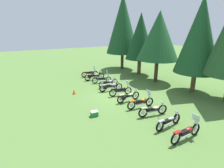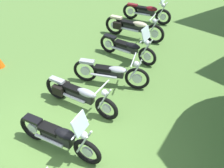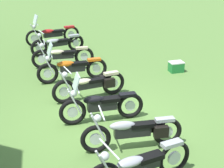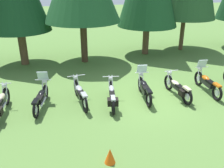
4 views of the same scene
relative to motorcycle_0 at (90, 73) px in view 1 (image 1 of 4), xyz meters
name	(u,v)px [view 1 (image 1 of 4)]	position (x,y,z in m)	size (l,w,h in m)	color
ground_plane	(120,96)	(7.58, 0.05, -0.45)	(80.00, 80.00, 0.00)	#547A38
motorcycle_0	(90,73)	(0.00, 0.00, 0.00)	(0.61, 2.15, 1.35)	black
motorcycle_1	(94,76)	(1.62, -0.08, 0.02)	(0.65, 2.42, 1.03)	black
motorcycle_2	(102,79)	(3.11, 0.24, -0.01)	(0.72, 2.20, 1.34)	black
motorcycle_3	(109,83)	(4.70, 0.27, 0.01)	(0.78, 2.34, 1.02)	black
motorcycle_4	(110,87)	(5.97, -0.15, -0.01)	(0.78, 2.35, 1.00)	black
motorcycle_5	(121,90)	(7.48, 0.15, 0.02)	(0.62, 2.24, 1.36)	black
motorcycle_6	(128,96)	(8.97, -0.03, -0.01)	(0.68, 2.29, 1.01)	black
motorcycle_7	(141,102)	(10.51, 0.18, 0.01)	(0.64, 2.36, 1.37)	black
motorcycle_8	(153,110)	(11.99, 0.14, -0.01)	(0.74, 2.27, 1.01)	black
motorcycle_9	(169,121)	(13.68, -0.02, -0.03)	(0.66, 2.28, 1.00)	black
motorcycle_10	(187,132)	(15.11, -0.09, 0.02)	(0.69, 2.43, 1.38)	black
pine_tree_0	(123,24)	(-2.12, 5.88, 5.83)	(4.60, 4.60, 10.25)	#42301E
pine_tree_1	(140,36)	(1.81, 6.14, 4.37)	(3.66, 3.66, 7.66)	brown
pine_tree_2	(159,36)	(5.46, 5.84, 4.60)	(4.50, 4.50, 7.62)	#42301E
pine_tree_3	(200,35)	(9.78, 6.72, 4.82)	(3.93, 3.93, 8.63)	brown
picnic_cooler	(94,114)	(10.16, -3.54, -0.27)	(0.39, 0.51, 0.37)	#1E7233
traffic_cone	(74,92)	(5.20, -3.55, -0.21)	(0.32, 0.32, 0.48)	#EA590F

